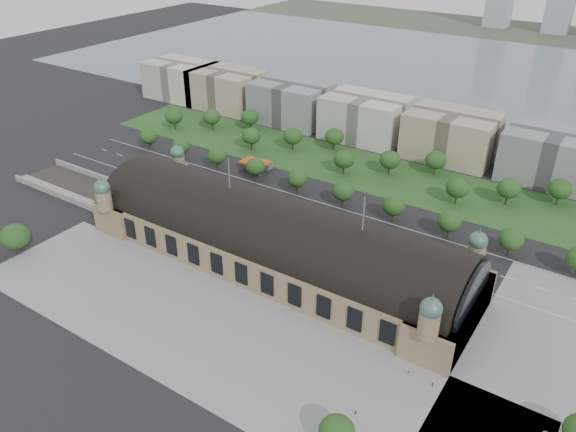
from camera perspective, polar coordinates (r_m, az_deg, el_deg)
The scene contains 57 objects.
ground at distance 212.25m, azimuth -1.35°, elevation -4.69°, with size 900.00×900.00×0.00m, color black.
station at distance 206.67m, azimuth -1.38°, elevation -2.32°, with size 150.00×48.40×44.30m.
track_cutting at distance 280.48m, azimuth -20.44°, elevation 2.49°, with size 70.00×24.00×3.10m.
plaza_south at distance 180.02m, azimuth -6.85°, elevation -12.19°, with size 190.00×48.00×0.12m, color gray.
plaza_east at distance 186.45m, azimuth 26.54°, elevation -14.05°, with size 56.00×100.00×0.12m, color gray.
road_slab at distance 248.75m, azimuth -0.15°, elevation 0.83°, with size 260.00×26.00×0.10m, color black.
grass_belt at distance 289.31m, azimuth 6.77°, elevation 4.90°, with size 300.00×45.00×0.10m, color #264F1F.
petrol_station at distance 285.01m, azimuth -2.78°, elevation 5.33°, with size 14.00×13.00×5.05m.
lake at distance 468.53m, azimuth 20.49°, elevation 12.86°, with size 700.00×320.00×0.08m, color slate.
far_shore at distance 660.47m, azimuth 25.27°, elevation 16.35°, with size 700.00×120.00×0.14m, color #44513D.
office_0 at distance 402.06m, azimuth -10.76°, elevation 13.45°, with size 45.00×32.00×24.00m, color beige.
office_1 at distance 376.22m, azimuth -6.21°, elevation 12.69°, with size 45.00×32.00×24.00m, color tan.
office_2 at distance 347.70m, azimuth 0.33°, elevation 11.46°, with size 45.00×32.00×24.00m, color gray.
office_3 at distance 324.43m, azimuth 7.84°, elevation 9.86°, with size 45.00×32.00×24.00m, color beige.
office_4 at distance 307.59m, azimuth 16.25°, elevation 7.85°, with size 45.00×32.00×24.00m, color tan.
office_5 at distance 298.27m, azimuth 25.30°, elevation 5.47°, with size 45.00×32.00×24.00m, color gray.
tree_row_0 at distance 316.43m, azimuth -13.96°, elevation 7.86°, with size 9.60×9.60×11.52m.
tree_row_1 at distance 300.13m, azimuth -10.77°, elevation 7.04°, with size 9.60×9.60×11.52m.
tree_row_2 at distance 284.92m, azimuth -7.23°, elevation 6.10°, with size 9.60×9.60×11.52m.
tree_row_3 at distance 270.98m, azimuth -3.33°, elevation 5.04°, with size 9.60×9.60×11.52m.
tree_row_4 at distance 258.52m, azimuth 0.96°, elevation 3.83°, with size 9.60×9.60×11.52m.
tree_row_5 at distance 247.76m, azimuth 5.64°, elevation 2.49°, with size 9.60×9.60×11.52m.
tree_row_6 at distance 238.94m, azimuth 10.69°, elevation 1.02°, with size 9.60×9.60×11.52m.
tree_row_7 at distance 232.28m, azimuth 16.08°, elevation -0.55°, with size 9.60×9.60×11.52m.
tree_row_8 at distance 227.95m, azimuth 21.72°, elevation -2.20°, with size 9.60×9.60×11.52m.
tree_belt_0 at distance 342.38m, azimuth -11.52°, elevation 9.89°, with size 10.40×10.40×12.48m.
tree_belt_1 at distance 338.20m, azimuth -7.75°, elevation 9.97°, with size 10.40×10.40×12.48m.
tree_belt_2 at distance 335.47m, azimuth -3.90°, elevation 10.01°, with size 10.40×10.40×12.48m.
tree_belt_3 at distance 306.74m, azimuth -3.76°, elevation 8.12°, with size 10.40×10.40×12.48m.
tree_belt_4 at distance 305.63m, azimuth 0.49°, elevation 8.11°, with size 10.40×10.40×12.48m.
tree_belt_5 at distance 306.17m, azimuth 4.74°, elevation 8.04°, with size 10.40×10.40×12.48m.
tree_belt_6 at distance 278.31m, azimuth 5.72°, elevation 5.75°, with size 10.40×10.40×12.48m.
tree_belt_7 at distance 280.96m, azimuth 10.31°, elevation 5.65°, with size 10.40×10.40×12.48m.
tree_belt_8 at distance 285.36m, azimuth 14.79°, elevation 5.51°, with size 10.40×10.40×12.48m.
tree_belt_9 at distance 259.45m, azimuth 16.84°, elevation 2.75°, with size 10.40×10.40×12.48m.
tree_belt_10 at distance 266.39m, azimuth 21.50°, elevation 2.62°, with size 10.40×10.40×12.48m.
tree_belt_11 at distance 275.00m, azimuth 25.90°, elevation 2.49°, with size 10.40×10.40×12.48m.
tree_plaza_sw at distance 236.22m, azimuth -25.99°, elevation -1.87°, with size 11.00×11.00×12.73m.
tree_plaza_s at distance 145.80m, azimuth 4.97°, elevation -20.96°, with size 9.00×9.00×10.64m.
traffic_car_1 at distance 301.27m, azimuth -12.77°, elevation 5.54°, with size 1.72×4.93×1.63m, color gray.
traffic_car_2 at distance 270.28m, azimuth -9.90°, elevation 3.00°, with size 2.55×5.52×1.53m, color black.
traffic_car_4 at distance 232.03m, azimuth 2.04°, elevation -1.28°, with size 1.50×3.74×1.27m, color #172240.
traffic_car_5 at distance 231.27m, azimuth 11.27°, elevation -1.98°, with size 1.46×4.18×1.38m, color slate.
traffic_car_6 at distance 217.80m, azimuth 17.63°, elevation -5.01°, with size 2.74×5.95×1.65m, color silver.
parked_car_0 at distance 270.97m, azimuth -12.24°, elevation 2.79°, with size 1.37×3.93×1.30m, color black.
parked_car_1 at distance 274.17m, azimuth -12.12°, elevation 3.16°, with size 2.50×5.42×1.51m, color maroon.
parked_car_2 at distance 267.65m, azimuth -10.73°, elevation 2.61°, with size 1.82×4.48×1.30m, color #182143.
parked_car_3 at distance 265.80m, azimuth -10.13°, elevation 2.51°, with size 1.92×4.78×1.63m, color slate.
parked_car_4 at distance 248.17m, azimuth -5.11°, elevation 0.83°, with size 1.65×4.74×1.56m, color silver.
parked_car_5 at distance 249.12m, azimuth -6.81°, elevation 0.82°, with size 2.14×4.64×1.29m, color gray.
parked_car_6 at distance 235.24m, azimuth -2.04°, elevation -0.80°, with size 1.96×4.83×1.40m, color black.
bus_west at distance 245.15m, azimuth -2.03°, elevation 0.77°, with size 2.63×11.23×3.13m, color #AB3D1B.
bus_mid at distance 231.97m, azimuth 1.81°, elevation -1.00°, with size 2.73×11.68×3.25m, color beige.
bus_east at distance 220.94m, azimuth 9.01°, elevation -3.07°, with size 2.78×11.88×3.31m, color #BBB5AD.
pedestrian_0 at distance 170.29m, azimuth 12.16°, elevation -15.33°, with size 0.81×0.46×1.66m, color gray.
pedestrian_1 at distance 158.00m, azimuth 6.88°, elevation -19.22°, with size 0.60×0.39×1.63m, color gray.
pedestrian_2 at distance 168.60m, azimuth 14.50°, elevation -16.25°, with size 0.80×0.46×1.64m, color gray.
Camera 1 is at (101.44, -143.74, 118.74)m, focal length 35.00 mm.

